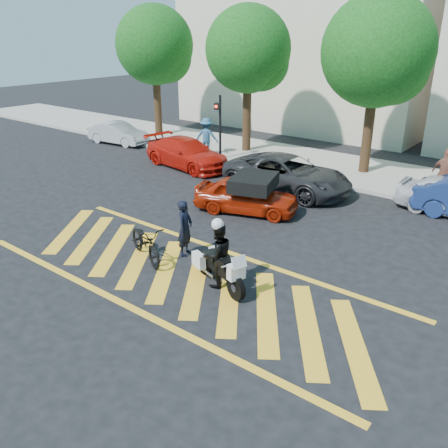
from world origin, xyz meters
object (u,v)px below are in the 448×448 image
Objects in this scene: parked_far_left at (118,133)px; parked_mid_left at (287,174)px; bicycle at (146,242)px; police_motorcycle at (219,267)px; officer_bike at (185,228)px; red_convertible at (246,195)px; officer_moto at (218,255)px; parked_left at (187,153)px.

parked_far_left is 12.01m from parked_mid_left.
bicycle reaches higher than police_motorcycle.
officer_bike is at bearing 176.51° from police_motorcycle.
officer_bike is 2.09m from police_motorcycle.
red_convertible is at bearing 138.02° from police_motorcycle.
officer_moto reaches higher than parked_far_left.
officer_bike is 0.32× the size of parked_mid_left.
bicycle is 0.56× the size of parked_far_left.
officer_moto is 17.04m from parked_far_left.
parked_far_left is at bearing 51.70° from red_convertible.
parked_left is (-8.14, 7.79, -0.18)m from officer_moto.
officer_moto reaches higher than bicycle.
officer_bike is 9.36m from parked_left.
parked_far_left is (-11.99, 4.28, -0.03)m from red_convertible.
parked_mid_left is at bearing -103.71° from parked_far_left.
bicycle is at bearing -134.34° from parked_far_left.
parked_far_left is at bearing -101.90° from officer_moto.
officer_bike reaches higher than parked_mid_left.
red_convertible is 2.89m from parked_mid_left.
officer_moto is 0.37× the size of parked_left.
officer_moto is at bearing -65.62° from bicycle.
parked_mid_left is (-0.06, 2.88, 0.10)m from red_convertible.
officer_bike is 0.46× the size of parked_far_left.
officer_bike is 2.05m from officer_moto.
officer_bike is 0.79× the size of police_motorcycle.
bicycle is 0.44× the size of parked_left.
parked_left reaches higher than police_motorcycle.
parked_left is at bearing 57.58° from bicycle.
officer_bike reaches higher than parked_left.
parked_far_left is (-11.92, 9.09, 0.07)m from bicycle.
parked_mid_left is (-0.67, 6.76, -0.10)m from officer_bike.
officer_bike is 1.19m from bicycle.
officer_bike is at bearing -129.95° from parked_far_left.
red_convertible reaches higher than bicycle.
bicycle is 0.55× the size of red_convertible.
parked_mid_left is at bearing 128.66° from police_motorcycle.
bicycle is at bearing 126.01° from officer_bike.
parked_far_left is at bearing 168.17° from police_motorcycle.
bicycle is 1.19× the size of officer_moto.
officer_bike reaches higher than parked_far_left.
parked_far_left is 6.45m from parked_left.
officer_moto reaches higher than officer_bike.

